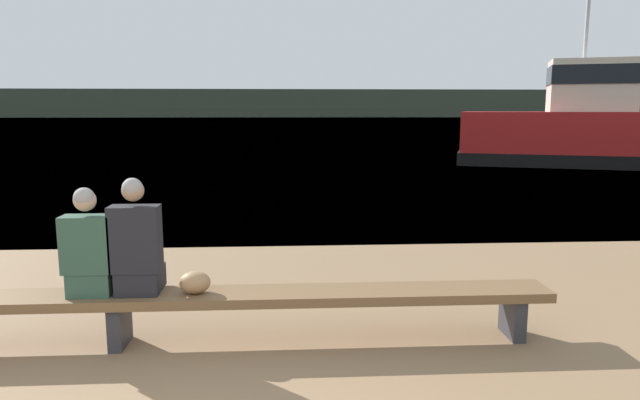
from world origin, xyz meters
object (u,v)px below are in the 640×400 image
object	(u,v)px
person_right	(137,247)
shopping_bag	(195,282)
person_left	(90,251)
bench_main	(118,303)
tugboat_red	(578,132)

from	to	relation	value
person_right	shopping_bag	distance (m)	0.60
person_left	shopping_bag	bearing A→B (deg)	-1.80
bench_main	person_left	size ratio (longest dim) A/B	8.09
bench_main	tugboat_red	size ratio (longest dim) A/B	0.85
shopping_bag	tugboat_red	size ratio (longest dim) A/B	0.03
bench_main	person_left	xyz separation A→B (m)	(-0.23, 0.02, 0.47)
person_right	tugboat_red	size ratio (longest dim) A/B	0.11
shopping_bag	bench_main	bearing A→B (deg)	178.98
bench_main	shopping_bag	world-z (taller)	shopping_bag
person_left	tugboat_red	bearing A→B (deg)	51.54
person_right	tugboat_red	xyz separation A→B (m)	(12.37, 16.09, 0.34)
bench_main	person_right	world-z (taller)	person_right
person_left	shopping_bag	size ratio (longest dim) A/B	3.49
bench_main	tugboat_red	xyz separation A→B (m)	(12.55, 16.10, 0.85)
person_left	person_right	xyz separation A→B (m)	(0.41, -0.00, 0.04)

